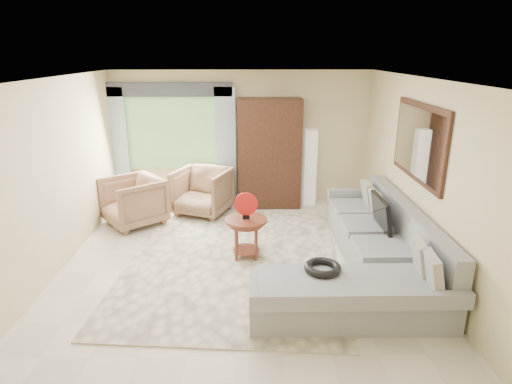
{
  "coord_description": "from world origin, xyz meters",
  "views": [
    {
      "loc": [
        0.15,
        -5.34,
        2.92
      ],
      "look_at": [
        0.25,
        0.35,
        1.05
      ],
      "focal_mm": 30.0,
      "sensor_mm": 36.0,
      "label": 1
    }
  ],
  "objects_px": {
    "sectional_sofa": "(370,258)",
    "armoire": "(269,154)",
    "coffee_table": "(246,237)",
    "floor_lamp": "(310,168)",
    "tv_screen": "(381,213)",
    "potted_plant": "(140,197)",
    "armchair_left": "(133,201)",
    "armchair_right": "(203,191)"
  },
  "relations": [
    {
      "from": "sectional_sofa",
      "to": "armoire",
      "type": "relative_size",
      "value": 1.65
    },
    {
      "from": "coffee_table",
      "to": "floor_lamp",
      "type": "distance_m",
      "value": 2.69
    },
    {
      "from": "tv_screen",
      "to": "armoire",
      "type": "distance_m",
      "value": 2.82
    },
    {
      "from": "potted_plant",
      "to": "armoire",
      "type": "bearing_deg",
      "value": 5.76
    },
    {
      "from": "coffee_table",
      "to": "sectional_sofa",
      "type": "bearing_deg",
      "value": -19.84
    },
    {
      "from": "armchair_left",
      "to": "armoire",
      "type": "bearing_deg",
      "value": 72.88
    },
    {
      "from": "sectional_sofa",
      "to": "potted_plant",
      "type": "height_order",
      "value": "sectional_sofa"
    },
    {
      "from": "floor_lamp",
      "to": "sectional_sofa",
      "type": "bearing_deg",
      "value": -81.67
    },
    {
      "from": "sectional_sofa",
      "to": "floor_lamp",
      "type": "height_order",
      "value": "floor_lamp"
    },
    {
      "from": "coffee_table",
      "to": "armoire",
      "type": "distance_m",
      "value": 2.45
    },
    {
      "from": "tv_screen",
      "to": "potted_plant",
      "type": "xyz_separation_m",
      "value": [
        -4.0,
        2.11,
        -0.46
      ]
    },
    {
      "from": "floor_lamp",
      "to": "coffee_table",
      "type": "bearing_deg",
      "value": -117.85
    },
    {
      "from": "coffee_table",
      "to": "floor_lamp",
      "type": "relative_size",
      "value": 0.41
    },
    {
      "from": "tv_screen",
      "to": "armchair_left",
      "type": "bearing_deg",
      "value": 160.41
    },
    {
      "from": "potted_plant",
      "to": "armchair_left",
      "type": "bearing_deg",
      "value": -84.56
    },
    {
      "from": "tv_screen",
      "to": "coffee_table",
      "type": "relative_size",
      "value": 1.2
    },
    {
      "from": "sectional_sofa",
      "to": "coffee_table",
      "type": "xyz_separation_m",
      "value": [
        -1.68,
        0.6,
        0.04
      ]
    },
    {
      "from": "potted_plant",
      "to": "floor_lamp",
      "type": "bearing_deg",
      "value": 5.4
    },
    {
      "from": "sectional_sofa",
      "to": "armchair_right",
      "type": "xyz_separation_m",
      "value": [
        -2.5,
        2.45,
        0.15
      ]
    },
    {
      "from": "sectional_sofa",
      "to": "floor_lamp",
      "type": "bearing_deg",
      "value": 98.33
    },
    {
      "from": "sectional_sofa",
      "to": "tv_screen",
      "type": "height_order",
      "value": "tv_screen"
    },
    {
      "from": "armchair_right",
      "to": "armoire",
      "type": "height_order",
      "value": "armoire"
    },
    {
      "from": "sectional_sofa",
      "to": "armchair_right",
      "type": "height_order",
      "value": "sectional_sofa"
    },
    {
      "from": "armchair_left",
      "to": "floor_lamp",
      "type": "height_order",
      "value": "floor_lamp"
    },
    {
      "from": "coffee_table",
      "to": "armoire",
      "type": "bearing_deg",
      "value": 79.07
    },
    {
      "from": "armchair_right",
      "to": "armoire",
      "type": "distance_m",
      "value": 1.48
    },
    {
      "from": "armoire",
      "to": "coffee_table",
      "type": "bearing_deg",
      "value": -100.93
    },
    {
      "from": "coffee_table",
      "to": "armchair_left",
      "type": "relative_size",
      "value": 0.66
    },
    {
      "from": "armoire",
      "to": "floor_lamp",
      "type": "relative_size",
      "value": 1.4
    },
    {
      "from": "sectional_sofa",
      "to": "floor_lamp",
      "type": "distance_m",
      "value": 3.03
    },
    {
      "from": "coffee_table",
      "to": "armchair_right",
      "type": "distance_m",
      "value": 2.02
    },
    {
      "from": "sectional_sofa",
      "to": "potted_plant",
      "type": "bearing_deg",
      "value": 144.66
    },
    {
      "from": "armchair_left",
      "to": "armchair_right",
      "type": "distance_m",
      "value": 1.27
    },
    {
      "from": "sectional_sofa",
      "to": "coffee_table",
      "type": "relative_size",
      "value": 5.63
    },
    {
      "from": "tv_screen",
      "to": "floor_lamp",
      "type": "bearing_deg",
      "value": 106.1
    },
    {
      "from": "coffee_table",
      "to": "potted_plant",
      "type": "bearing_deg",
      "value": 135.2
    },
    {
      "from": "armchair_left",
      "to": "armoire",
      "type": "height_order",
      "value": "armoire"
    },
    {
      "from": "coffee_table",
      "to": "potted_plant",
      "type": "relative_size",
      "value": 1.2
    },
    {
      "from": "armchair_left",
      "to": "armchair_right",
      "type": "xyz_separation_m",
      "value": [
        1.16,
        0.52,
        0.01
      ]
    },
    {
      "from": "tv_screen",
      "to": "potted_plant",
      "type": "bearing_deg",
      "value": 152.14
    },
    {
      "from": "coffee_table",
      "to": "armchair_right",
      "type": "relative_size",
      "value": 0.64
    },
    {
      "from": "armchair_left",
      "to": "floor_lamp",
      "type": "relative_size",
      "value": 0.62
    }
  ]
}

